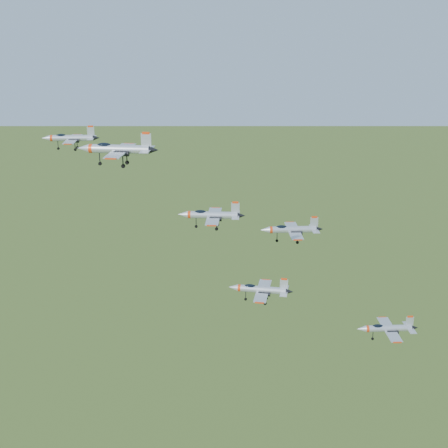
{
  "coord_description": "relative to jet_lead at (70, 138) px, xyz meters",
  "views": [
    {
      "loc": [
        9.59,
        -105.84,
        178.78
      ],
      "look_at": [
        5.66,
        -5.01,
        143.8
      ],
      "focal_mm": 50.0,
      "sensor_mm": 36.0,
      "label": 1
    }
  ],
  "objects": [
    {
      "name": "jet_left_low",
      "position": [
        41.38,
        -6.85,
        -15.19
      ],
      "size": [
        11.61,
        9.63,
        3.1
      ],
      "rotation": [
        0.0,
        0.0,
        0.09
      ],
      "color": "#B4B9C1"
    },
    {
      "name": "jet_right_low",
      "position": [
        35.53,
        -23.75,
        -19.39
      ],
      "size": [
        10.47,
        8.74,
        2.8
      ],
      "rotation": [
        0.0,
        0.0,
        -0.14
      ],
      "color": "#B4B9C1"
    },
    {
      "name": "jet_left_high",
      "position": [
        11.54,
        -13.21,
        0.87
      ],
      "size": [
        13.94,
        11.54,
        3.73
      ],
      "rotation": [
        0.0,
        0.0,
        -0.07
      ],
      "color": "#B4B9C1"
    },
    {
      "name": "jet_trail",
      "position": [
        58.39,
        -14.84,
        -30.74
      ],
      "size": [
        11.08,
        9.19,
        2.96
      ],
      "rotation": [
        0.0,
        0.0,
        0.09
      ],
      "color": "#B4B9C1"
    },
    {
      "name": "jet_right_high",
      "position": [
        27.64,
        -21.86,
        -7.62
      ],
      "size": [
        10.62,
        8.73,
        2.85
      ],
      "rotation": [
        0.0,
        0.0,
        -0.02
      ],
      "color": "#B4B9C1"
    },
    {
      "name": "jet_lead",
      "position": [
        0.0,
        0.0,
        0.0
      ],
      "size": [
        10.88,
        8.99,
        2.91
      ],
      "rotation": [
        0.0,
        0.0,
        0.07
      ],
      "color": "#B4B9C1"
    }
  ]
}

